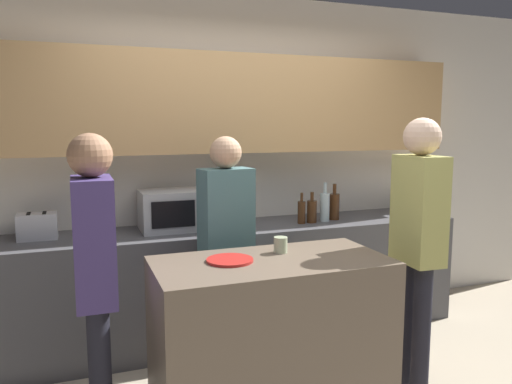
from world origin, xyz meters
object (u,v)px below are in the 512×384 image
at_px(person_left, 418,231).
at_px(plate_on_island, 230,260).
at_px(microwave, 175,210).
at_px(cup_0, 281,245).
at_px(toaster, 37,226).
at_px(bottle_2, 325,206).
at_px(person_center, 95,268).
at_px(bottle_0, 302,212).
at_px(person_right, 226,235).
at_px(bottle_3, 334,206).
at_px(potted_plant, 402,191).
at_px(bottle_1, 312,211).

bearing_deg(person_left, plate_on_island, 88.40).
xyz_separation_m(microwave, cup_0, (0.42, -1.05, -0.07)).
height_order(toaster, bottle_2, bottle_2).
height_order(person_left, person_center, person_left).
relative_size(toaster, bottle_2, 0.82).
relative_size(toaster, bottle_0, 1.05).
bearing_deg(toaster, person_right, -26.45).
relative_size(bottle_2, person_left, 0.19).
bearing_deg(bottle_3, bottle_0, -169.87).
relative_size(potted_plant, bottle_0, 1.59).
bearing_deg(bottle_2, person_center, -150.12).
bearing_deg(bottle_0, cup_0, -122.05).
bearing_deg(potted_plant, plate_on_island, -150.16).
bearing_deg(potted_plant, bottle_2, -172.30).
distance_m(bottle_1, bottle_2, 0.13).
bearing_deg(bottle_2, person_left, -88.08).
xyz_separation_m(toaster, person_right, (1.18, -0.59, -0.03)).
relative_size(microwave, toaster, 2.00).
relative_size(plate_on_island, person_center, 0.16).
xyz_separation_m(toaster, cup_0, (1.37, -1.05, -0.01)).
distance_m(bottle_0, person_left, 1.13).
xyz_separation_m(bottle_1, person_center, (-1.71, -1.04, -0.01)).
bearing_deg(person_left, toaster, 64.40).
xyz_separation_m(bottle_0, plate_on_island, (-0.91, -0.99, -0.05)).
bearing_deg(cup_0, person_center, -173.47).
xyz_separation_m(bottle_3, plate_on_island, (-1.24, -1.05, -0.07)).
height_order(toaster, potted_plant, potted_plant).
relative_size(toaster, bottle_3, 0.87).
relative_size(bottle_0, person_right, 0.16).
height_order(toaster, person_right, person_right).
xyz_separation_m(potted_plant, bottle_0, (-1.06, -0.14, -0.10)).
bearing_deg(toaster, bottle_3, -1.99).
bearing_deg(cup_0, bottle_2, 49.77).
bearing_deg(bottle_1, bottle_0, -177.35).
distance_m(potted_plant, person_center, 2.92).
bearing_deg(toaster, person_left, -29.29).
bearing_deg(microwave, bottle_1, -6.95).
xyz_separation_m(plate_on_island, cup_0, (0.34, 0.08, 0.04)).
relative_size(potted_plant, person_center, 0.24).
height_order(bottle_1, plate_on_island, bottle_1).
distance_m(plate_on_island, person_right, 0.56).
relative_size(bottle_3, plate_on_island, 1.15).
height_order(bottle_3, person_center, person_center).
bearing_deg(cup_0, microwave, 111.68).
distance_m(bottle_3, plate_on_island, 1.62).
xyz_separation_m(bottle_1, bottle_3, (0.23, 0.05, 0.02)).
relative_size(bottle_3, cup_0, 3.20).
distance_m(bottle_3, person_left, 1.16).
xyz_separation_m(potted_plant, plate_on_island, (-1.97, -1.13, -0.15)).
bearing_deg(bottle_2, bottle_1, -171.07).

